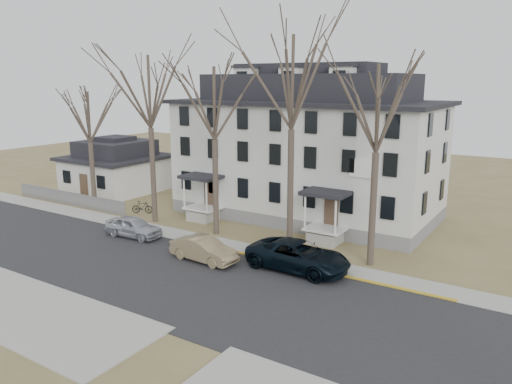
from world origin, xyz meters
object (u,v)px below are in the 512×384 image
Objects in this scene: car_tan at (204,250)px; car_navy at (298,256)px; boarding_house at (307,149)px; tree_center at (292,75)px; car_silver at (133,227)px; tree_mid_right at (379,102)px; tree_mid_left at (214,98)px; tree_far_left at (149,86)px; bicycle_left at (201,217)px; tree_bungalow at (88,113)px; bicycle_right at (142,208)px; small_house at (117,168)px.

car_tan is 0.73× the size of car_navy.
car_tan is at bearing -90.94° from boarding_house.
car_silver is (-10.37, -3.83, -10.35)m from tree_center.
tree_mid_right is at bearing -44.65° from car_navy.
car_navy is at bearing -20.73° from tree_mid_left.
tree_far_left reaches higher than boarding_house.
tree_mid_left is 2.87× the size of car_tan.
bicycle_left is (-8.84, 1.75, -10.67)m from tree_center.
boarding_house is 9.66m from tree_mid_left.
tree_bungalow reaches higher than car_navy.
tree_bungalow is at bearing 180.00° from tree_far_left.
car_navy is at bearing -8.38° from tree_bungalow.
tree_far_left reaches higher than bicycle_right.
tree_bungalow is (-7.00, 0.00, -2.22)m from tree_far_left.
tree_bungalow is at bearing -152.99° from boarding_house.
car_silver is 6.33m from bicycle_right.
tree_center is 10.95m from car_navy.
tree_far_left is at bearing -29.39° from small_house.
tree_bungalow reaches higher than bicycle_left.
car_tan is (-3.21, -4.93, -10.35)m from tree_center.
car_navy is at bearing -90.56° from car_silver.
car_silver is at bearing -159.75° from tree_center.
tree_far_left is at bearing 180.00° from tree_center.
tree_bungalow is at bearing 180.00° from tree_center.
bicycle_left is (14.16, -4.45, -1.83)m from small_house.
car_navy is at bearing -131.66° from bicycle_right.
tree_far_left is 3.09× the size of car_tan.
tree_mid_right is 2.97× the size of car_silver.
boarding_house reaches higher than car_navy.
car_navy is (8.29, -3.14, -8.76)m from tree_mid_left.
tree_center is (3.00, -8.15, 5.71)m from boarding_house.
bicycle_right is (-16.70, 4.17, -0.32)m from car_navy.
car_navy is 3.50× the size of bicycle_right.
tree_center is 13.97m from bicycle_left.
tree_far_left is 1.27× the size of tree_bungalow.
car_silver is (-4.37, -3.83, -8.87)m from tree_mid_left.
car_tan is (8.79, -4.93, -9.61)m from tree_far_left.
tree_far_left is 3.20× the size of car_silver.
tree_center reaches higher than bicycle_left.
small_house is 0.68× the size of tree_mid_left.
small_house is at bearing 64.01° from car_tan.
tree_far_left is (11.00, -6.20, 8.09)m from small_house.
tree_mid_left is 13.08m from tree_bungalow.
boarding_house is 4.85× the size of car_silver.
small_house is at bearing 122.84° from tree_bungalow.
car_navy is at bearing -12.38° from tree_far_left.
tree_mid_left is at bearing -122.60° from bicycle_left.
tree_bungalow is 6.19× the size of bicycle_right.
tree_mid_left is at bearing 180.00° from tree_center.
tree_center reaches higher than tree_mid_left.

